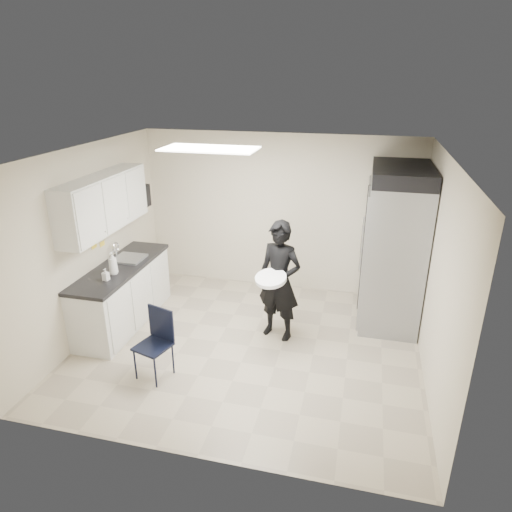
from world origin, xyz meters
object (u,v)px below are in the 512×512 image
(lower_counter, at_px, (123,296))
(commercial_fridge, at_px, (393,253))
(man_tuxedo, at_px, (279,281))
(folding_chair, at_px, (153,347))

(lower_counter, xyz_separation_m, commercial_fridge, (3.78, 1.07, 0.62))
(commercial_fridge, xyz_separation_m, man_tuxedo, (-1.50, -0.90, -0.21))
(man_tuxedo, bearing_deg, commercial_fridge, 46.95)
(lower_counter, distance_m, folding_chair, 1.49)
(commercial_fridge, height_order, folding_chair, commercial_fridge)
(folding_chair, bearing_deg, man_tuxedo, 61.53)
(lower_counter, bearing_deg, commercial_fridge, 15.88)
(folding_chair, bearing_deg, commercial_fridge, 54.65)
(lower_counter, xyz_separation_m, folding_chair, (1.00, -1.11, -0.01))
(commercial_fridge, bearing_deg, lower_counter, -164.12)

